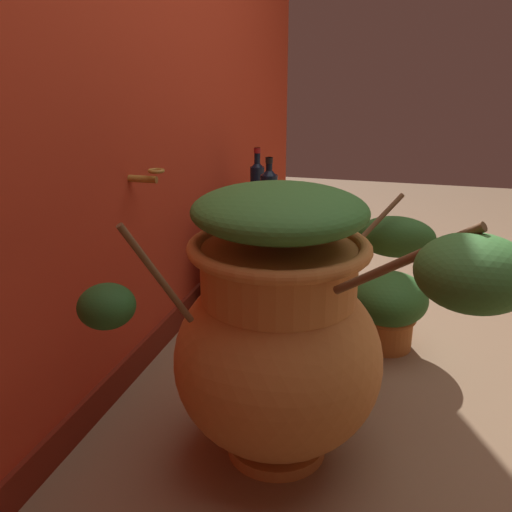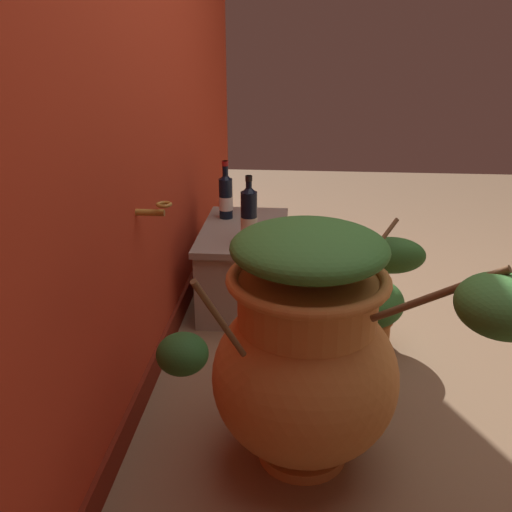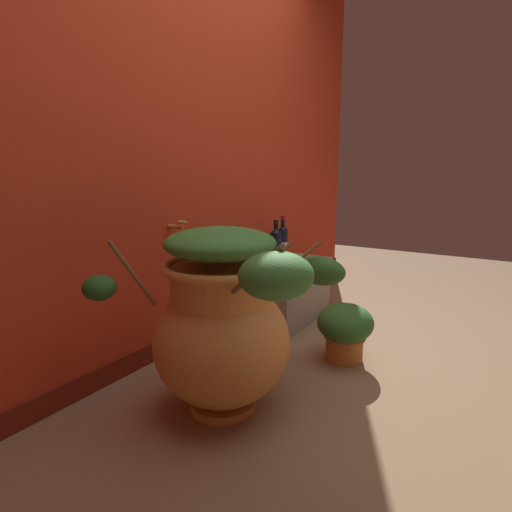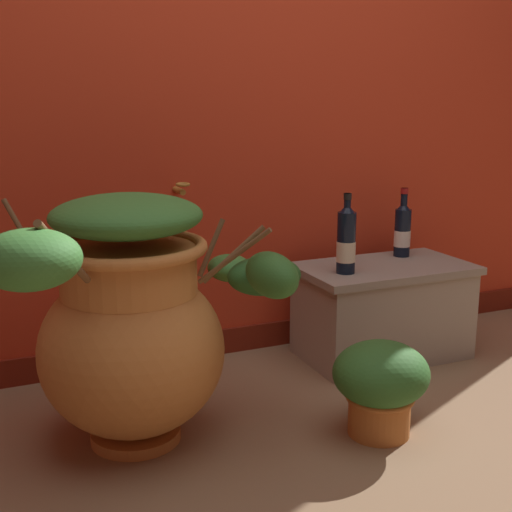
{
  "view_description": "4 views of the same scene",
  "coord_description": "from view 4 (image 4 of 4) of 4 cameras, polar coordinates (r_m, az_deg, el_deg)",
  "views": [
    {
      "loc": [
        -1.9,
        0.2,
        1.08
      ],
      "look_at": [
        -0.03,
        0.72,
        0.4
      ],
      "focal_mm": 39.01,
      "sensor_mm": 36.0,
      "label": 1
    },
    {
      "loc": [
        -2.1,
        0.53,
        1.3
      ],
      "look_at": [
        -0.06,
        0.7,
        0.49
      ],
      "focal_mm": 40.38,
      "sensor_mm": 36.0,
      "label": 2
    },
    {
      "loc": [
        -1.91,
        -0.5,
        1.02
      ],
      "look_at": [
        -0.03,
        0.67,
        0.56
      ],
      "focal_mm": 29.65,
      "sensor_mm": 36.0,
      "label": 3
    },
    {
      "loc": [
        -1.01,
        -1.46,
        1.07
      ],
      "look_at": [
        -0.09,
        0.66,
        0.52
      ],
      "focal_mm": 47.67,
      "sensor_mm": 36.0,
      "label": 4
    }
  ],
  "objects": [
    {
      "name": "stone_ledge",
      "position": [
        2.89,
        10.59,
        -4.25
      ],
      "size": [
        0.71,
        0.41,
        0.39
      ],
      "color": "#9E9384",
      "rests_on": "ground_plane"
    },
    {
      "name": "potted_shrub",
      "position": [
        2.24,
        10.41,
        -10.44
      ],
      "size": [
        0.31,
        0.3,
        0.31
      ],
      "color": "#C17033",
      "rests_on": "ground_plane"
    },
    {
      "name": "terracotta_urn",
      "position": [
        2.11,
        -10.2,
        -5.43
      ],
      "size": [
        0.95,
        0.9,
        0.81
      ],
      "color": "#CC7F3D",
      "rests_on": "ground_plane"
    },
    {
      "name": "wine_bottle_left",
      "position": [
        2.99,
        12.2,
        2.24
      ],
      "size": [
        0.07,
        0.07,
        0.3
      ],
      "color": "black",
      "rests_on": "stone_ledge"
    },
    {
      "name": "back_wall",
      "position": [
        2.86,
        -2.84,
        17.76
      ],
      "size": [
        4.4,
        0.33,
        2.6
      ],
      "color": "red",
      "rests_on": "ground_plane"
    },
    {
      "name": "wine_bottle_middle",
      "position": [
        2.66,
        7.58,
        1.37
      ],
      "size": [
        0.08,
        0.08,
        0.31
      ],
      "color": "black",
      "rests_on": "stone_ledge"
    },
    {
      "name": "ground_plane",
      "position": [
        2.07,
        10.01,
        -17.99
      ],
      "size": [
        7.0,
        7.0,
        0.0
      ],
      "primitive_type": "plane",
      "color": "#896B4C"
    }
  ]
}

